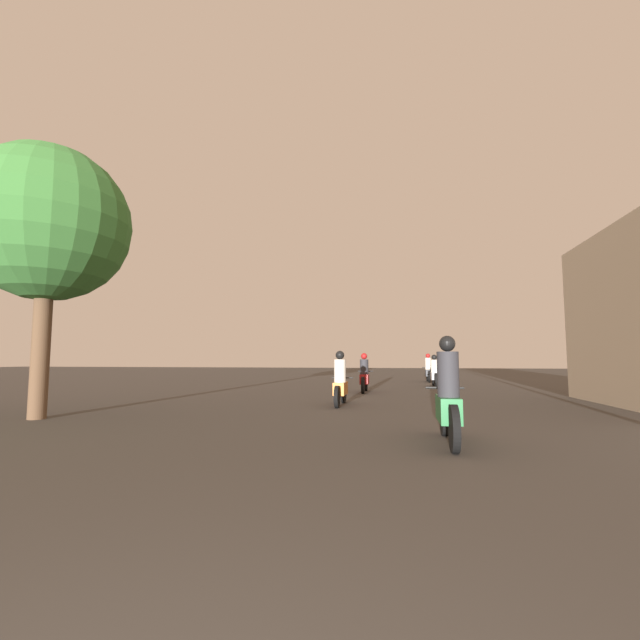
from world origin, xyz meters
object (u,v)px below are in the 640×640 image
Objects in this scene: motorcycle_red at (364,376)px; motorcycle_black at (428,371)px; motorcycle_green at (448,401)px; street_tree at (48,225)px; motorcycle_silver at (434,374)px; motorcycle_orange at (340,383)px.

motorcycle_black is at bearing 78.70° from motorcycle_red.
motorcycle_green reaches higher than motorcycle_red.
street_tree is at bearing -117.93° from motorcycle_red.
motorcycle_black is at bearing 61.16° from street_tree.
motorcycle_green is 17.69m from motorcycle_black.
street_tree is (-6.22, -8.48, 3.61)m from motorcycle_red.
motorcycle_red is 0.96× the size of motorcycle_silver.
motorcycle_orange is (-2.31, 4.95, -0.04)m from motorcycle_green.
motorcycle_silver is (3.16, 8.49, -0.01)m from motorcycle_orange.
street_tree is at bearing -124.03° from motorcycle_silver.
motorcycle_red is (-2.03, 9.63, -0.04)m from motorcycle_green.
motorcycle_green is 5.46m from motorcycle_orange.
street_tree is (-9.10, -12.29, 3.62)m from motorcycle_silver.
motorcycle_orange is at bearing -107.92° from motorcycle_silver.
motorcycle_black is (0.84, 17.67, -0.02)m from motorcycle_green.
motorcycle_orange is 7.92m from street_tree.
street_tree is at bearing -148.61° from motorcycle_orange.
motorcycle_green is at bearing -86.01° from motorcycle_black.
street_tree reaches higher than motorcycle_silver.
motorcycle_green is 0.94× the size of motorcycle_black.
motorcycle_silver is at bearing 68.40° from motorcycle_orange.
motorcycle_red is at bearing 107.72° from motorcycle_green.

